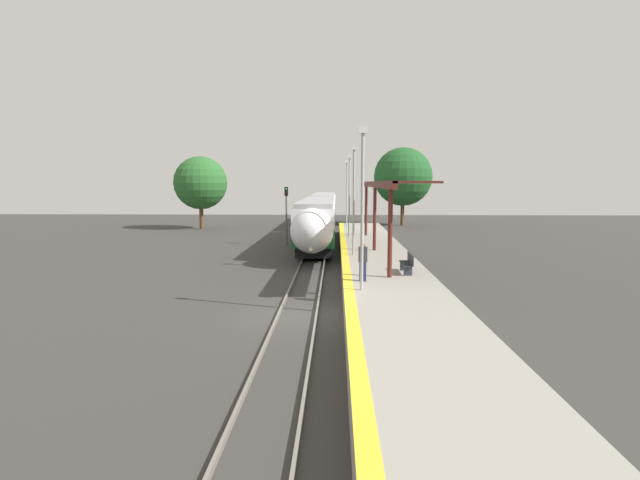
{
  "coord_description": "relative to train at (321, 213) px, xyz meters",
  "views": [
    {
      "loc": [
        1.45,
        -18.56,
        5.06
      ],
      "look_at": [
        0.61,
        7.29,
        2.07
      ],
      "focal_mm": 28.0,
      "sensor_mm": 36.0,
      "label": 1
    }
  ],
  "objects": [
    {
      "name": "ground_plane",
      "position": [
        0.0,
        -29.98,
        -2.14
      ],
      "size": [
        120.0,
        120.0,
        0.0
      ],
      "primitive_type": "plane",
      "color": "#383533"
    },
    {
      "name": "station_canopy",
      "position": [
        4.35,
        -18.55,
        2.74
      ],
      "size": [
        2.02,
        20.33,
        4.15
      ],
      "color": "#511E19",
      "rests_on": "platform_right"
    },
    {
      "name": "platform_bench",
      "position": [
        4.7,
        -26.18,
        -0.68
      ],
      "size": [
        0.44,
        1.73,
        0.89
      ],
      "color": "#2D333D",
      "rests_on": "platform_right"
    },
    {
      "name": "background_tree_left",
      "position": [
        -13.33,
        5.57,
        2.88
      ],
      "size": [
        5.76,
        5.76,
        7.91
      ],
      "color": "brown",
      "rests_on": "ground_plane"
    },
    {
      "name": "person_waiting",
      "position": [
        2.56,
        -28.11,
        -0.3
      ],
      "size": [
        0.36,
        0.22,
        1.66
      ],
      "color": "navy",
      "rests_on": "platform_right"
    },
    {
      "name": "rail_right",
      "position": [
        0.72,
        -29.98,
        -2.07
      ],
      "size": [
        0.08,
        90.0,
        0.15
      ],
      "primitive_type": "cube",
      "color": "slate",
      "rests_on": "ground_plane"
    },
    {
      "name": "railway_signal",
      "position": [
        -2.54,
        -8.68,
        0.72
      ],
      "size": [
        0.28,
        0.28,
        4.71
      ],
      "color": "#59595E",
      "rests_on": "ground_plane"
    },
    {
      "name": "lamppost_near",
      "position": [
        2.43,
        -29.86,
        2.3
      ],
      "size": [
        0.36,
        0.2,
        6.12
      ],
      "color": "#9E9EA3",
      "rests_on": "platform_right"
    },
    {
      "name": "train",
      "position": [
        0.0,
        0.0,
        0.0
      ],
      "size": [
        2.74,
        40.95,
        3.74
      ],
      "color": "black",
      "rests_on": "ground_plane"
    },
    {
      "name": "lamppost_far",
      "position": [
        2.43,
        -11.23,
        2.3
      ],
      "size": [
        0.36,
        0.2,
        6.12
      ],
      "color": "#9E9EA3",
      "rests_on": "platform_right"
    },
    {
      "name": "background_tree_right",
      "position": [
        9.29,
        10.72,
        3.6
      ],
      "size": [
        6.85,
        6.85,
        9.17
      ],
      "color": "brown",
      "rests_on": "ground_plane"
    },
    {
      "name": "lamppost_mid",
      "position": [
        2.43,
        -20.54,
        2.3
      ],
      "size": [
        0.36,
        0.2,
        6.12
      ],
      "color": "#9E9EA3",
      "rests_on": "platform_right"
    },
    {
      "name": "lamppost_farthest",
      "position": [
        2.43,
        -1.92,
        2.3
      ],
      "size": [
        0.36,
        0.2,
        6.12
      ],
      "color": "#9E9EA3",
      "rests_on": "platform_right"
    },
    {
      "name": "platform_right",
      "position": [
        3.75,
        -29.98,
        -1.65
      ],
      "size": [
        4.01,
        64.0,
        0.99
      ],
      "color": "gray",
      "rests_on": "ground_plane"
    },
    {
      "name": "rail_left",
      "position": [
        -0.72,
        -29.98,
        -2.07
      ],
      "size": [
        0.08,
        90.0,
        0.15
      ],
      "primitive_type": "cube",
      "color": "slate",
      "rests_on": "ground_plane"
    }
  ]
}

